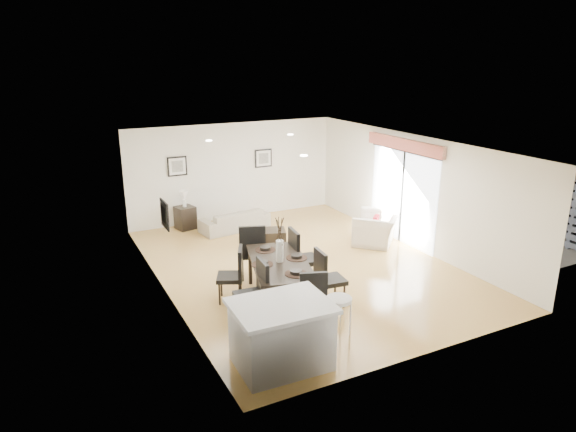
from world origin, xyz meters
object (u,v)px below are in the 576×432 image
dining_chair_foot (252,249)px  bar_stool (339,305)px  dining_chair_enear (326,275)px  kitchen_island (281,334)px  dining_chair_head (315,301)px  armchair (376,229)px  coffee_table (266,237)px  dining_chair_wfar (235,272)px  sofa (235,220)px  dining_chair_efar (300,254)px  side_table (185,218)px  dining_table (280,266)px  dining_chair_wnear (256,289)px

dining_chair_foot → bar_stool: size_ratio=1.36×
dining_chair_enear → kitchen_island: (-1.57, -1.35, -0.10)m
dining_chair_head → dining_chair_foot: bearing=111.4°
armchair → coffee_table: 2.72m
dining_chair_wfar → dining_chair_foot: dining_chair_foot is taller
armchair → dining_chair_enear: size_ratio=1.06×
dining_chair_wfar → dining_chair_head: dining_chair_wfar is taller
sofa → coffee_table: bearing=93.6°
dining_chair_enear → kitchen_island: 2.08m
dining_chair_efar → bar_stool: bearing=174.0°
dining_chair_foot → kitchen_island: (-0.84, -3.07, -0.16)m
dining_chair_wfar → dining_chair_enear: dining_chair_enear is taller
dining_chair_head → bar_stool: (0.09, -0.59, 0.17)m
armchair → dining_chair_efar: dining_chair_efar is taller
dining_chair_wfar → side_table: size_ratio=1.72×
dining_chair_efar → coffee_table: bearing=-1.1°
sofa → coffee_table: 1.44m
dining_table → kitchen_island: size_ratio=1.49×
dining_chair_foot → dining_chair_efar: bearing=153.7°
dining_chair_head → dining_chair_foot: size_ratio=0.87×
armchair → dining_chair_wnear: size_ratio=1.01×
kitchen_island → dining_chair_enear: bearing=42.7°
coffee_table → sofa: bearing=121.0°
dining_chair_foot → dining_chair_wnear: bearing=87.4°
dining_chair_wfar → dining_chair_head: size_ratio=1.02×
dining_table → bar_stool: bar_stool is taller
dining_table → dining_chair_efar: bearing=51.7°
coffee_table → side_table: size_ratio=1.51×
dining_chair_head → dining_chair_foot: (-0.06, 2.48, 0.08)m
sofa → dining_chair_enear: dining_chair_enear is taller
sofa → dining_chair_efar: (-0.09, -3.86, 0.39)m
side_table → bar_stool: size_ratio=0.70×
armchair → dining_table: bearing=-16.6°
dining_chair_wnear → sofa: bearing=168.0°
dining_chair_wnear → dining_chair_wfar: 0.97m
dining_chair_head → dining_chair_wnear: bearing=154.7°
armchair → dining_chair_foot: 3.63m
sofa → dining_chair_wnear: 5.11m
dining_table → dining_chair_foot: bearing=106.9°
dining_table → dining_chair_head: bearing=-73.2°
dining_chair_enear → coffee_table: dining_chair_enear is taller
dining_chair_enear → dining_chair_foot: size_ratio=0.92×
armchair → dining_chair_head: bearing=-2.7°
armchair → dining_chair_wnear: 4.85m
dining_chair_enear → dining_chair_efar: (-0.01, 1.00, 0.05)m
dining_chair_wfar → dining_chair_foot: 1.03m
dining_chair_head → dining_chair_foot: 2.48m
dining_chair_wnear → dining_chair_enear: size_ratio=1.04×
sofa → dining_chair_foot: 3.27m
armchair → dining_chair_enear: dining_chair_enear is taller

